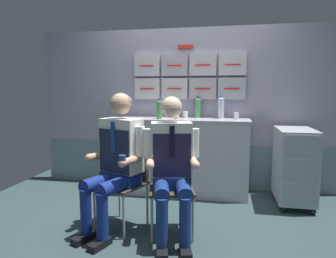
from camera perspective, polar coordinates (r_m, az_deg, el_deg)
The scene contains 14 objects.
ground at distance 3.07m, azimuth 0.23°, elevation -18.70°, with size 4.80×4.80×0.04m, color #2C3E40.
galley_bulkhead at distance 4.13m, azimuth 3.83°, elevation 3.70°, with size 4.20×0.14×2.15m.
galley_counter at distance 3.93m, azimuth 2.70°, elevation -5.07°, with size 1.69×0.53×0.97m.
service_trolley at distance 3.80m, azimuth 22.74°, elevation -6.20°, with size 0.40×0.65×0.89m.
folding_chair_left at distance 3.03m, azimuth -7.70°, elevation -8.36°, with size 0.52×0.52×0.84m.
crew_member_left at distance 2.86m, azimuth -9.76°, elevation -4.98°, with size 0.57×0.71×1.30m.
folding_chair_center at distance 2.89m, azimuth 0.55°, elevation -9.05°, with size 0.48×0.48×0.84m.
crew_member_center at distance 2.69m, azimuth 0.73°, elevation -6.12°, with size 0.52×0.68×1.27m.
water_bottle_tall at distance 3.80m, azimuth -1.66°, elevation 3.75°, with size 0.07×0.07×0.26m.
water_bottle_blue_cap at distance 3.92m, azimuth 9.99°, elevation 4.01°, with size 0.08×0.08×0.29m.
water_bottle_clear at distance 4.00m, azimuth 5.66°, elevation 4.06°, with size 0.08×0.08×0.28m.
paper_cup_tan at distance 3.92m, azimuth 3.30°, elevation 2.74°, with size 0.06×0.06×0.09m.
coffee_cup_white at distance 3.86m, azimuth 12.79°, elevation 2.48°, with size 0.06×0.06×0.08m.
espresso_cup_small at distance 3.76m, azimuth 1.63°, elevation 2.37°, with size 0.06×0.06×0.06m.
Camera 1 is at (0.52, -2.72, 1.32)m, focal length 32.27 mm.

